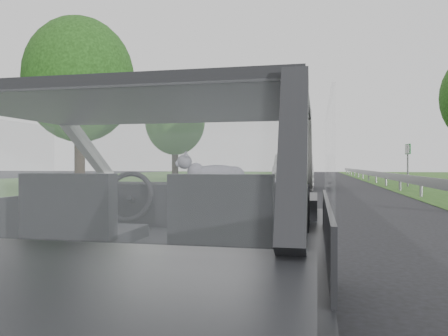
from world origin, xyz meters
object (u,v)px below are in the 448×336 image
at_px(other_car, 294,172).
at_px(highway_sign, 408,165).
at_px(subject_car, 169,235).
at_px(cat, 217,173).

relative_size(other_car, highway_sign, 2.24).
bearing_deg(other_car, highway_sign, 28.72).
height_order(subject_car, other_car, other_car).
distance_m(subject_car, highway_sign, 22.07).
distance_m(cat, highway_sign, 21.39).
xyz_separation_m(subject_car, highway_sign, (5.38, 21.40, 0.38)).
bearing_deg(cat, other_car, 76.99).
bearing_deg(highway_sign, other_car, -153.87).
bearing_deg(highway_sign, cat, -108.87).
relative_size(subject_car, other_car, 0.81).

